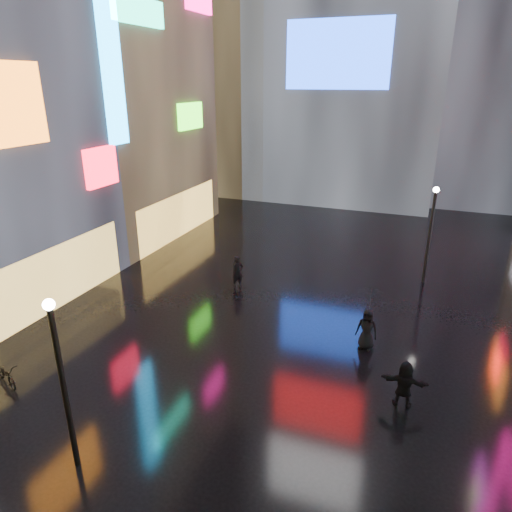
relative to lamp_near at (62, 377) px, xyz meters
The scene contains 10 objects.
ground 13.78m from the lamp_near, 75.05° to the left, with size 140.00×140.00×0.00m, color black.
building_left_far 24.13m from the lamp_near, 123.34° to the left, with size 10.28×12.00×22.00m.
tower_flank_left 37.91m from the lamp_near, 106.74° to the left, with size 10.00×10.00×26.00m, color black.
lamp_near is the anchor object (origin of this frame).
lamp_far 18.81m from the lamp_near, 62.78° to the left, with size 0.30×0.30×5.20m.
pedestrian_4 11.42m from the lamp_near, 53.54° to the left, with size 0.85×0.56×1.75m, color black.
pedestrian_5 10.44m from the lamp_near, 35.38° to the left, with size 1.54×0.49×1.66m, color black.
pedestrian_6 12.73m from the lamp_near, 92.13° to the left, with size 0.62×0.40×1.69m, color black.
umbrella_2 11.26m from the lamp_near, 53.54° to the left, with size 0.97×0.98×0.89m, color black.
bicycle 5.90m from the lamp_near, 157.39° to the left, with size 0.54×1.56×0.82m, color black.
Camera 1 is at (4.80, -0.43, 10.13)m, focal length 32.00 mm.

